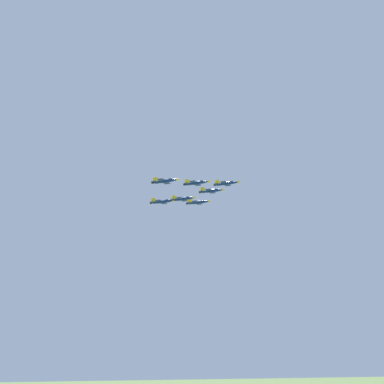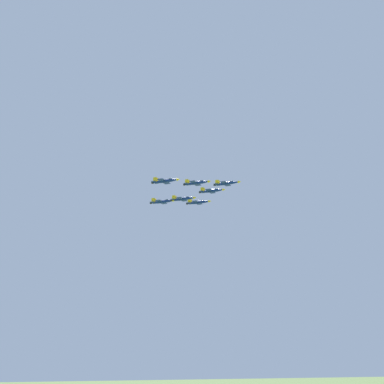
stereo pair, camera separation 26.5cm
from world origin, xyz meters
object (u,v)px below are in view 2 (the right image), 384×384
jet_left_wingman (212,191)px  jet_trailing (162,202)px  jet_right_outer (165,181)px  jet_right_wingman (197,183)px  jet_left_outer (198,202)px  jet_lead (227,183)px  jet_slot_rear (183,199)px

jet_left_wingman → jet_trailing: 29.15m
jet_right_outer → jet_right_wingman: bearing=39.5°
jet_left_outer → jet_trailing: 26.05m
jet_lead → jet_right_outer: 34.40m
jet_lead → jet_right_wingman: bearing=-138.9°
jet_lead → jet_trailing: bearing=-179.2°
jet_right_wingman → jet_right_outer: bearing=-139.9°
jet_lead → jet_right_wingman: (-3.21, 16.87, -1.25)m
jet_lead → jet_slot_rear: 26.85m
jet_lead → jet_right_wingman: jet_lead is taller
jet_left_wingman → jet_right_outer: jet_left_wingman is taller
jet_left_outer → jet_left_wingman: bearing=-41.0°
jet_slot_rear → jet_left_wingman: bearing=40.7°
jet_left_wingman → jet_right_outer: (-22.56, 27.86, -1.91)m
jet_trailing → jet_right_outer: bearing=-60.4°
jet_left_outer → jet_slot_rear: size_ratio=1.03×
jet_left_outer → jet_right_outer: jet_right_outer is taller
jet_right_outer → jet_trailing: 26.20m
jet_lead → jet_left_wingman: size_ratio=0.96×
jet_lead → jet_left_outer: size_ratio=0.95×
jet_lead → jet_left_outer: (32.27, 11.78, -2.73)m
jet_left_wingman → jet_slot_rear: size_ratio=1.02×
jet_slot_rear → jet_trailing: jet_slot_rear is taller
jet_slot_rear → jet_right_wingman: bearing=-40.0°
jet_right_wingman → jet_trailing: (22.60, 17.27, -4.97)m
jet_lead → jet_slot_rear: (12.92, 22.76, -5.97)m
jet_left_wingman → jet_trailing: (3.25, 28.26, -6.40)m
jet_slot_rear → jet_trailing: 13.09m
jet_left_outer → jet_right_outer: 44.51m
jet_right_wingman → jet_right_outer: size_ratio=0.96×
jet_slot_rear → jet_trailing: size_ratio=0.98×
jet_left_wingman → jet_slot_rear: bearing=-140.8°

